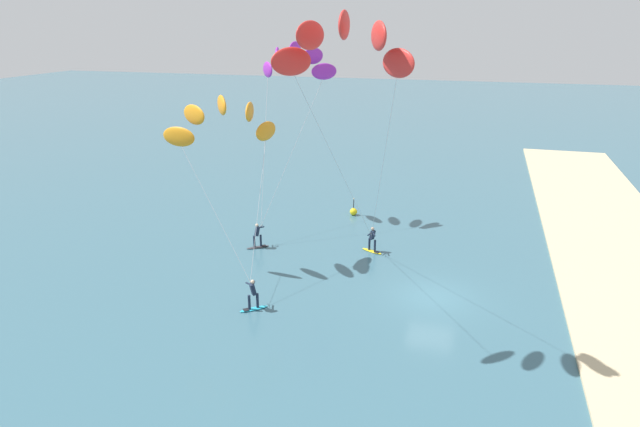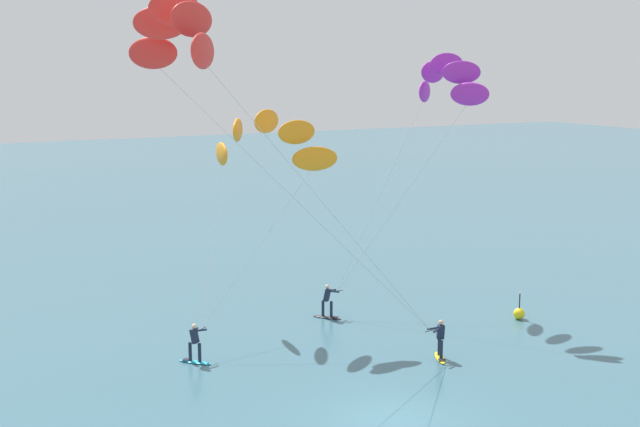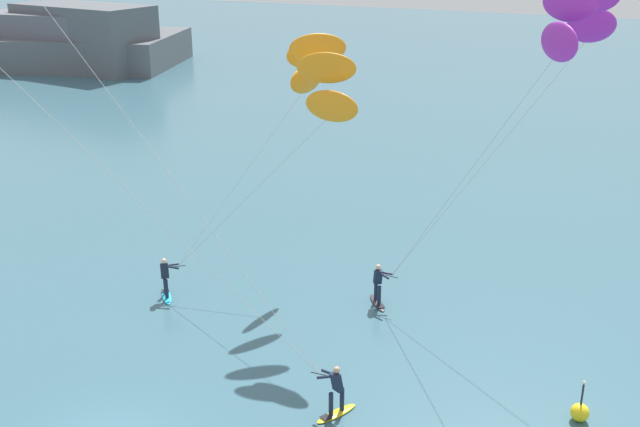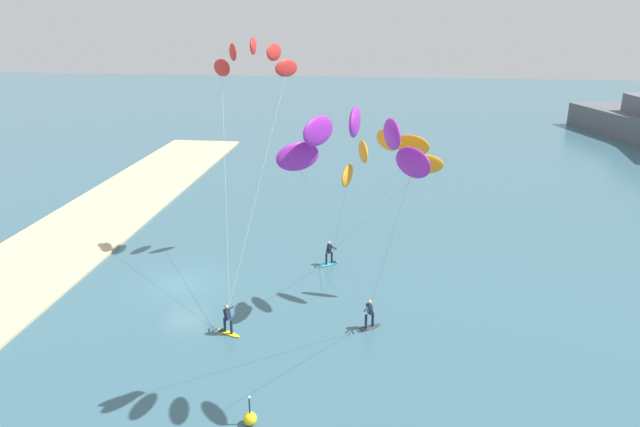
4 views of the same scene
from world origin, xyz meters
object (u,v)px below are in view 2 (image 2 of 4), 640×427
Objects in this scene: kitesurfer_nearshore at (189,47)px; kitesurfer_mid_water at (265,145)px; marker_buoy at (519,313)px; kitesurfer_far_out at (442,87)px.

kitesurfer_mid_water is at bearing 52.67° from kitesurfer_nearshore.
kitesurfer_far_out is at bearing 117.13° from marker_buoy.
kitesurfer_nearshore is 1.42× the size of kitesurfer_mid_water.
kitesurfer_nearshore is at bearing -154.55° from kitesurfer_far_out.
kitesurfer_far_out is 11.67m from marker_buoy.
kitesurfer_mid_water is 14.76m from marker_buoy.
kitesurfer_nearshore reaches higher than marker_buoy.
kitesurfer_mid_water reaches higher than marker_buoy.
kitesurfer_mid_water is 0.80× the size of kitesurfer_far_out.
marker_buoy is (17.68, 3.49, -12.42)m from kitesurfer_nearshore.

